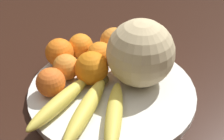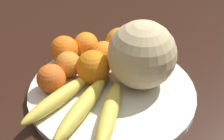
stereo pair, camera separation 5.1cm
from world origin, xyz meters
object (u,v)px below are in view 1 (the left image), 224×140
(orange_front_left, at_px, (81,46))
(orange_mid_center, at_px, (66,67))
(produce_tag, at_px, (78,66))
(melon, at_px, (141,53))
(orange_top_small, at_px, (92,68))
(fruit_bowl, at_px, (112,91))
(orange_back_left, at_px, (100,55))
(kitchen_table, at_px, (129,110))
(banana_bunch, at_px, (87,109))
(orange_back_right, at_px, (114,41))
(orange_side_extra, at_px, (60,53))
(orange_front_right, at_px, (51,82))

(orange_front_left, height_order, orange_mid_center, orange_front_left)
(produce_tag, bearing_deg, melon, -79.83)
(melon, distance_m, orange_top_small, 0.11)
(fruit_bowl, distance_m, orange_back_left, 0.10)
(orange_mid_center, relative_size, orange_back_left, 0.95)
(fruit_bowl, bearing_deg, orange_front_left, 20.19)
(kitchen_table, relative_size, orange_top_small, 22.10)
(banana_bunch, bearing_deg, orange_back_left, -167.92)
(fruit_bowl, relative_size, orange_back_right, 5.32)
(kitchen_table, distance_m, banana_bunch, 0.20)
(kitchen_table, height_order, orange_top_small, orange_top_small)
(orange_front_left, xyz_separation_m, orange_top_small, (-0.10, -0.01, 0.01))
(orange_front_left, bearing_deg, fruit_bowl, -159.81)
(orange_back_right, bearing_deg, produce_tag, 113.04)
(kitchen_table, distance_m, orange_side_extra, 0.22)
(orange_front_left, xyz_separation_m, orange_front_right, (-0.13, 0.08, 0.00))
(produce_tag, bearing_deg, orange_top_small, -116.10)
(orange_front_right, relative_size, produce_tag, 0.77)
(orange_back_left, bearing_deg, orange_top_small, 153.44)
(banana_bunch, height_order, orange_top_small, orange_top_small)
(orange_front_right, xyz_separation_m, orange_side_extra, (0.10, -0.03, 0.00))
(orange_front_right, distance_m, orange_mid_center, 0.06)
(banana_bunch, distance_m, orange_side_extra, 0.19)
(orange_front_left, distance_m, produce_tag, 0.05)
(orange_back_left, bearing_deg, orange_front_left, 38.47)
(fruit_bowl, height_order, orange_back_left, orange_back_left)
(melon, height_order, orange_side_extra, melon)
(orange_front_left, relative_size, orange_mid_center, 1.03)
(orange_front_right, distance_m, orange_top_small, 0.09)
(kitchen_table, height_order, produce_tag, produce_tag)
(orange_top_small, relative_size, orange_side_extra, 1.11)
(orange_back_right, height_order, produce_tag, orange_back_right)
(orange_front_right, bearing_deg, banana_bunch, -140.60)
(orange_front_left, distance_m, orange_front_right, 0.15)
(banana_bunch, relative_size, orange_mid_center, 3.90)
(orange_top_small, xyz_separation_m, produce_tag, (0.06, 0.03, -0.04))
(melon, xyz_separation_m, orange_top_small, (0.02, 0.10, -0.04))
(kitchen_table, relative_size, orange_back_right, 24.09)
(orange_back_left, distance_m, orange_side_extra, 0.09)
(kitchen_table, relative_size, orange_front_right, 26.58)
(kitchen_table, distance_m, melon, 0.19)
(orange_mid_center, bearing_deg, orange_back_left, -70.25)
(orange_top_small, bearing_deg, orange_front_right, 104.40)
(fruit_bowl, bearing_deg, orange_side_extra, 42.15)
(orange_front_right, bearing_deg, orange_top_small, -75.60)
(melon, xyz_separation_m, orange_front_right, (-0.01, 0.19, -0.04))
(orange_front_left, relative_size, orange_top_small, 0.82)
(kitchen_table, height_order, orange_mid_center, orange_mid_center)
(fruit_bowl, xyz_separation_m, melon, (0.02, -0.06, 0.08))
(kitchen_table, height_order, orange_back_left, orange_back_left)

